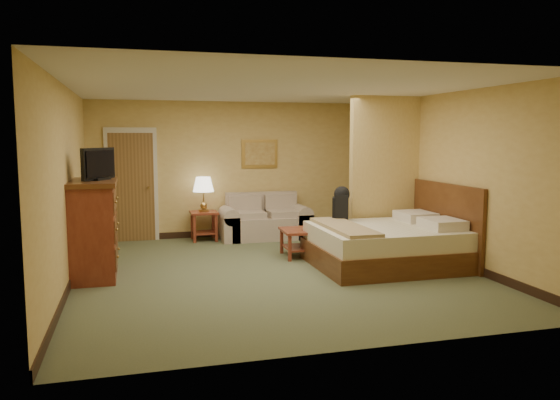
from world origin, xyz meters
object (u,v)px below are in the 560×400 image
object	(u,v)px
loveseat	(265,224)
bed	(393,244)
coffee_table	(303,237)
dresser	(93,228)

from	to	relation	value
loveseat	bed	world-z (taller)	bed
loveseat	coffee_table	size ratio (longest dim) A/B	2.33
dresser	bed	size ratio (longest dim) A/B	0.60
dresser	coffee_table	bearing A→B (deg)	8.27
bed	coffee_table	bearing A→B (deg)	139.19
bed	dresser	bearing A→B (deg)	173.51
loveseat	coffee_table	distance (m)	1.74
loveseat	dresser	distance (m)	3.70
coffee_table	dresser	size ratio (longest dim) A/B	0.54
loveseat	coffee_table	bearing A→B (deg)	-82.40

